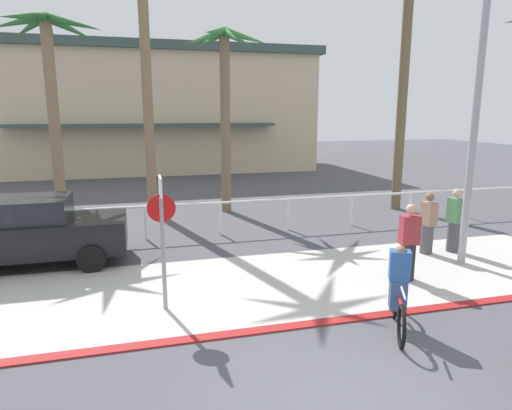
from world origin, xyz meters
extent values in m
plane|color=#4C4C51|center=(0.00, 10.00, 0.00)|extent=(80.00, 80.00, 0.00)
cube|color=beige|center=(0.00, 4.20, 0.01)|extent=(44.00, 4.00, 0.02)
cube|color=maroon|center=(0.00, 2.20, 0.01)|extent=(44.00, 0.24, 0.03)
cube|color=beige|center=(-1.76, 27.30, 3.58)|extent=(21.07, 10.59, 7.16)
cube|color=#384C47|center=(-1.76, 27.30, 7.41)|extent=(21.67, 11.19, 0.50)
cube|color=#384C47|center=(-1.76, 21.50, 3.00)|extent=(14.75, 1.20, 0.16)
cylinder|color=white|center=(0.00, 8.50, 1.00)|extent=(22.10, 0.08, 0.08)
cylinder|color=white|center=(-4.42, 8.50, 0.50)|extent=(0.08, 0.08, 1.00)
cylinder|color=white|center=(-2.21, 8.50, 0.50)|extent=(0.08, 0.08, 1.00)
cylinder|color=white|center=(0.00, 8.50, 0.50)|extent=(0.08, 0.08, 1.00)
cylinder|color=white|center=(2.21, 8.50, 0.50)|extent=(0.08, 0.08, 1.00)
cylinder|color=white|center=(4.42, 8.50, 0.50)|extent=(0.08, 0.08, 1.00)
cylinder|color=white|center=(6.63, 8.50, 0.50)|extent=(0.08, 0.08, 1.00)
cylinder|color=white|center=(8.84, 8.50, 0.50)|extent=(0.08, 0.08, 1.00)
cylinder|color=gray|center=(-1.98, 3.50, 1.10)|extent=(0.08, 0.08, 2.20)
cube|color=white|center=(-1.98, 3.50, 2.38)|extent=(0.04, 0.56, 0.36)
cylinder|color=red|center=(-1.98, 3.50, 1.98)|extent=(0.52, 0.03, 0.52)
cylinder|color=#9EA0A5|center=(5.32, 4.31, 3.75)|extent=(0.18, 0.18, 7.50)
cylinder|color=#846B4C|center=(-4.91, 11.41, 3.31)|extent=(0.36, 0.36, 6.62)
cone|color=#2D6B33|center=(-4.06, 11.41, 6.46)|extent=(1.76, 0.32, 0.65)
cone|color=#2D6B33|center=(-4.25, 12.08, 6.39)|extent=(1.61, 1.61, 0.78)
cone|color=#2D6B33|center=(-4.91, 12.16, 6.41)|extent=(0.32, 1.60, 0.73)
cone|color=#2D6B33|center=(-5.52, 12.01, 6.37)|extent=(1.50, 1.50, 0.82)
cone|color=#2D6B33|center=(-5.73, 11.41, 6.41)|extent=(1.72, 0.32, 0.74)
cone|color=#2D6B33|center=(-5.45, 10.88, 6.49)|extent=(1.33, 1.33, 0.58)
cone|color=#2D6B33|center=(-4.91, 10.51, 6.50)|extent=(0.32, 1.84, 0.57)
cone|color=#2D6B33|center=(-4.25, 10.75, 6.41)|extent=(1.60, 1.60, 0.74)
cylinder|color=#846B4C|center=(-1.89, 12.16, 4.90)|extent=(0.36, 0.36, 9.80)
cylinder|color=#756047|center=(0.84, 11.75, 3.25)|extent=(0.36, 0.36, 6.50)
cone|color=#387F3D|center=(1.54, 11.75, 6.35)|extent=(1.45, 0.32, 0.61)
cone|color=#387F3D|center=(1.50, 12.30, 6.32)|extent=(1.56, 1.39, 0.66)
cone|color=#387F3D|center=(0.98, 12.49, 6.23)|extent=(0.60, 1.65, 0.84)
cone|color=#387F3D|center=(0.48, 12.38, 6.28)|extent=(1.06, 1.51, 0.74)
cone|color=#387F3D|center=(0.16, 12.00, 6.28)|extent=(1.57, 0.83, 0.75)
cone|color=#387F3D|center=(0.26, 11.53, 6.25)|extent=(1.39, 0.77, 0.79)
cone|color=#387F3D|center=(0.38, 10.94, 6.33)|extent=(1.24, 1.83, 0.65)
cone|color=#387F3D|center=(0.95, 11.14, 6.27)|extent=(0.55, 1.38, 0.76)
cone|color=#387F3D|center=(1.48, 11.21, 6.24)|extent=(1.55, 1.37, 0.83)
cylinder|color=brown|center=(7.30, 10.45, 4.26)|extent=(0.36, 0.36, 8.52)
cube|color=black|center=(-4.92, 6.91, 0.73)|extent=(4.40, 1.80, 0.80)
cube|color=#1E2328|center=(-5.17, 6.91, 1.41)|extent=(2.29, 1.58, 0.56)
cylinder|color=black|center=(-3.51, 7.81, 0.33)|extent=(0.66, 0.22, 0.66)
cylinder|color=black|center=(-3.51, 6.01, 0.33)|extent=(0.66, 0.22, 0.66)
torus|color=black|center=(1.59, 1.15, 0.33)|extent=(0.37, 0.67, 0.72)
torus|color=black|center=(2.07, 2.14, 0.33)|extent=(0.37, 0.67, 0.72)
cylinder|color=red|center=(1.93, 1.84, 0.48)|extent=(0.35, 0.64, 0.35)
cylinder|color=red|center=(1.69, 1.37, 0.62)|extent=(0.21, 0.37, 0.07)
cylinder|color=red|center=(1.88, 1.75, 0.55)|extent=(0.05, 0.05, 0.44)
cylinder|color=silver|center=(1.61, 1.20, 0.88)|extent=(0.25, 0.46, 0.04)
cube|color=#384C7A|center=(1.88, 1.75, 0.61)|extent=(0.39, 0.41, 0.52)
cube|color=#2D5699|center=(1.88, 1.75, 1.13)|extent=(0.42, 0.38, 0.52)
sphere|color=brown|center=(1.88, 1.75, 1.36)|extent=(0.22, 0.22, 0.22)
cylinder|color=#4C4C51|center=(5.73, 5.16, 0.41)|extent=(0.33, 0.33, 0.83)
cube|color=#4C7F51|center=(5.73, 5.16, 1.15)|extent=(0.28, 0.41, 0.64)
sphere|color=#D6A884|center=(5.73, 5.16, 1.61)|extent=(0.23, 0.23, 0.23)
cylinder|color=#4C4C51|center=(4.94, 5.21, 0.39)|extent=(0.35, 0.35, 0.79)
cube|color=#93705B|center=(4.94, 5.21, 1.09)|extent=(0.29, 0.42, 0.61)
sphere|color=brown|center=(4.94, 5.21, 1.54)|extent=(0.22, 0.22, 0.22)
cylinder|color=#232326|center=(3.34, 3.66, 0.42)|extent=(0.36, 0.36, 0.84)
cube|color=#A33338|center=(3.34, 3.66, 1.16)|extent=(0.43, 0.32, 0.64)
sphere|color=#D6A884|center=(3.34, 3.66, 1.63)|extent=(0.23, 0.23, 0.23)
camera|label=1|loc=(-2.37, -4.61, 3.69)|focal=31.32mm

